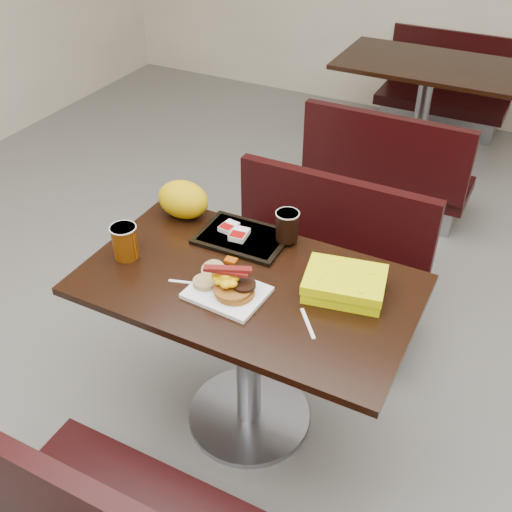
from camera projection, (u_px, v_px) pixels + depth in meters
The scene contains 25 objects.
floor at pixel (249, 417), 2.62m from camera, with size 6.00×7.00×0.01m, color slate.
table_near at pixel (249, 356), 2.40m from camera, with size 1.20×0.70×0.75m, color black, non-canonical shape.
bench_near_s at pixel (145, 503), 1.91m from camera, with size 1.00×0.46×0.72m, color black, non-canonical shape.
bench_near_n at pixel (317, 263), 2.91m from camera, with size 1.00×0.46×0.72m, color black, non-canonical shape.
table_far at pixel (421, 116), 4.26m from camera, with size 1.20×0.70×0.75m, color black, non-canonical shape.
bench_far_s at pixel (391, 159), 3.77m from camera, with size 1.00×0.46×0.72m, color black, non-canonical shape.
bench_far_n at pixel (444, 85), 4.77m from camera, with size 1.00×0.46×0.72m, color black, non-canonical shape.
platter at pixel (227, 293), 2.12m from camera, with size 0.26×0.20×0.02m, color white.
pancake_stack at pixel (235, 290), 2.09m from camera, with size 0.14×0.14×0.03m, color #964A19.
sausage_patty at pixel (244, 285), 2.08m from camera, with size 0.08×0.08×0.01m, color black.
scrambled_eggs at pixel (226, 278), 2.09m from camera, with size 0.09×0.08×0.05m, color #E4DA04.
bacon_strips at pixel (226, 271), 2.07m from camera, with size 0.15×0.07×0.01m, color #4A050A, non-canonical shape.
muffin_bottom at pixel (205, 282), 2.14m from camera, with size 0.08×0.08×0.02m, color tan.
muffin_top at pixel (213, 271), 2.17m from camera, with size 0.09×0.09×0.02m, color tan.
coffee_cup_near at pixel (125, 242), 2.26m from camera, with size 0.09×0.09×0.13m, color #984605.
fork at pixel (180, 282), 2.17m from camera, with size 0.12×0.02×0.00m, color white, non-canonical shape.
knife at pixel (308, 323), 2.00m from camera, with size 0.15×0.01×0.00m, color white.
condiment_syrup at pixel (231, 260), 2.27m from camera, with size 0.05×0.03×0.01m, color #A04006.
condiment_ketchup at pixel (213, 275), 2.20m from camera, with size 0.04×0.03×0.01m, color #8C0504.
tray at pixel (243, 237), 2.39m from camera, with size 0.35×0.25×0.02m, color black.
hashbrown_sleeve_left at pixel (229, 227), 2.41m from camera, with size 0.06×0.08×0.02m, color silver.
hashbrown_sleeve_right at pixel (239, 234), 2.37m from camera, with size 0.06×0.08×0.02m, color silver.
coffee_cup_far at pixel (287, 226), 2.33m from camera, with size 0.09×0.09×0.12m, color black.
clamshell at pixel (345, 284), 2.11m from camera, with size 0.28×0.21×0.07m, color #E3E903.
paper_bag at pixel (183, 199), 2.49m from camera, with size 0.22×0.16×0.15m, color #DAC707.
Camera 1 is at (0.80, -1.50, 2.12)m, focal length 42.72 mm.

